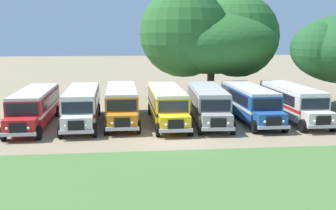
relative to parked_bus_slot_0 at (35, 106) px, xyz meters
name	(u,v)px	position (x,y,z in m)	size (l,w,h in m)	color
ground_plane	(175,139)	(10.69, -5.79, -1.58)	(220.00, 220.00, 0.00)	#937F60
foreground_grass_strip	(198,184)	(10.69, -14.51, -1.58)	(80.00, 11.91, 0.01)	#4C7538
parked_bus_slot_0	(35,106)	(0.00, 0.00, 0.00)	(2.73, 10.85, 2.82)	red
parked_bus_slot_1	(82,104)	(3.72, 0.30, 0.00)	(2.89, 10.86, 2.82)	silver
parked_bus_slot_2	(121,102)	(6.94, 0.92, 0.00)	(2.78, 10.85, 2.82)	orange
parked_bus_slot_3	(167,103)	(10.71, -0.02, 0.00)	(2.73, 10.85, 2.82)	yellow
parked_bus_slot_4	(208,102)	(14.18, 0.08, 0.00)	(3.31, 10.93, 2.82)	#9E9993
parked_bus_slot_5	(249,101)	(17.83, 0.20, 0.00)	(2.78, 10.85, 2.82)	#23519E
parked_bus_slot_6	(292,101)	(21.58, 0.07, 0.00)	(2.69, 10.84, 2.82)	silver
broad_shade_tree	(211,38)	(16.75, 11.40, 5.24)	(15.82, 13.75, 12.09)	brown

